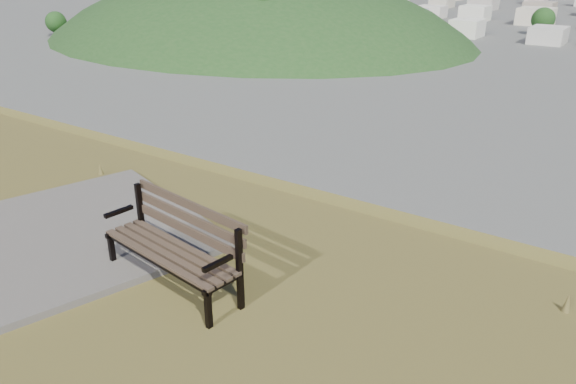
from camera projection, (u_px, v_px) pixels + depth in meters
The scene contains 3 objects.
park_bench at pixel (176, 241), 5.39m from camera, with size 1.65×0.72×0.84m.
gravel_patch at pixel (11, 251), 6.08m from camera, with size 2.84×4.05×0.08m, color #676259.
green_wooded_hill at pixel (253, 38), 192.86m from camera, with size 175.48×140.39×87.74m.
Camera 1 is at (2.73, -1.76, 28.04)m, focal length 35.00 mm.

